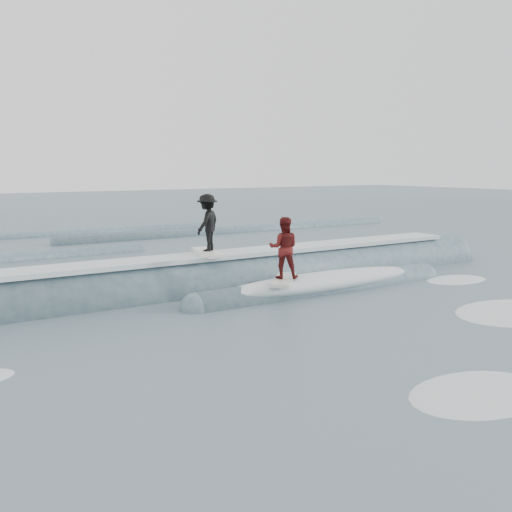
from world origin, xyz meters
TOP-DOWN VIEW (x-y plane):
  - ground at (0.00, 0.00)m, footprint 160.00×160.00m
  - breaking_wave at (0.24, 4.49)m, footprint 22.63×3.84m
  - surfer_black at (-1.17, 4.79)m, footprint 1.32×2.07m
  - surfer_red at (0.21, 2.59)m, footprint 1.75×1.85m
  - whitewater at (2.70, -1.88)m, footprint 17.63×8.56m
  - far_swells at (-0.92, 17.65)m, footprint 40.87×8.65m

SIDE VIEW (x-z plane):
  - ground at x=0.00m, z-range 0.00..0.00m
  - whitewater at x=2.70m, z-range -0.05..0.05m
  - far_swells at x=-0.92m, z-range -0.40..0.40m
  - breaking_wave at x=0.24m, z-range -1.02..1.11m
  - surfer_red at x=0.21m, z-range 0.44..2.37m
  - surfer_black at x=-1.17m, z-range 1.12..3.01m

